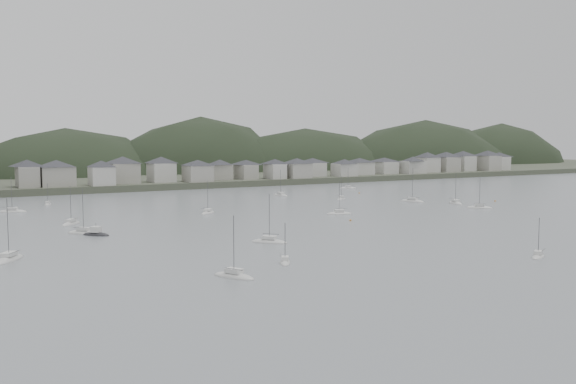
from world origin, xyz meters
TOP-DOWN VIEW (x-y plane):
  - ground at (0.00, 0.00)m, footprint 900.00×900.00m
  - far_shore_land at (0.00, 295.00)m, footprint 900.00×250.00m
  - forested_ridge at (4.83, 269.40)m, footprint 851.55×103.94m
  - waterfront_town at (50.59, 183.34)m, footprint 451.48×28.46m
  - moored_fleet at (-19.58, 58.00)m, footprint 252.07×163.87m
  - motor_launch_far at (-66.92, 52.32)m, footprint 6.71×7.11m
  - mooring_buoys at (17.51, 48.26)m, footprint 175.19×126.66m

SIDE VIEW (x-z plane):
  - forested_ridge at x=4.83m, z-range -62.57..40.00m
  - ground at x=0.00m, z-range 0.00..0.00m
  - mooring_buoys at x=17.51m, z-range -0.20..0.50m
  - moored_fleet at x=-19.58m, z-range -6.54..6.89m
  - motor_launch_far at x=-66.92m, z-range -1.57..2.16m
  - far_shore_land at x=0.00m, z-range 0.00..3.00m
  - waterfront_town at x=50.59m, z-range 2.20..15.12m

